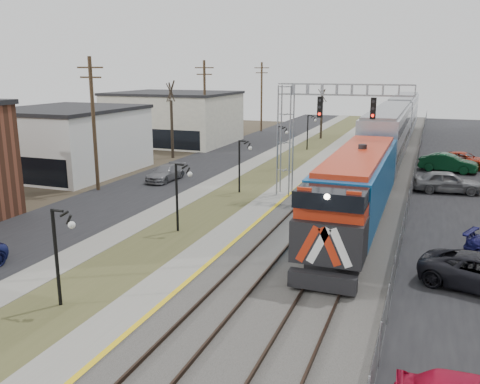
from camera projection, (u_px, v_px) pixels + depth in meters
The scene contains 19 objects.
street_west at pixel (191, 169), 47.17m from camera, with size 7.00×120.00×0.04m, color black.
sidewalk at pixel (236, 172), 45.63m from camera, with size 2.00×120.00×0.08m, color gray.
grass_median at pixel (267, 175), 44.61m from camera, with size 4.00×120.00×0.06m, color #494A27.
platform at pixel (301, 176), 43.56m from camera, with size 2.00×120.00×0.24m, color gray.
ballast_bed at pixel (360, 181), 41.85m from camera, with size 8.00×120.00×0.20m, color #595651.
platform_edge at pixel (311, 176), 43.23m from camera, with size 0.24×120.00×0.01m, color gold.
track_near at pixel (336, 177), 42.49m from camera, with size 1.58×120.00×0.15m.
track_far at pixel (379, 180), 41.30m from camera, with size 1.58×120.00×0.15m.
train at pixel (391, 133), 50.06m from camera, with size 3.00×63.05×5.33m.
signal_gantry at pixel (310, 121), 35.13m from camera, with size 9.00×1.07×8.15m.
lampposts at pixel (179, 197), 28.94m from camera, with size 0.14×62.14×4.00m.
utility_poles at pixel (94, 125), 37.92m from camera, with size 0.28×80.28×10.00m.
fence at pixel (414, 176), 40.25m from camera, with size 0.04×120.00×1.60m, color gray.
buildings_west at pixel (20, 148), 39.90m from camera, with size 14.00×67.00×7.00m.
bare_trees at pixel (197, 135), 50.49m from camera, with size 12.30×42.30×5.95m.
car_lot_e at pixel (447, 182), 38.09m from camera, with size 1.95×4.85×1.65m, color slate.
car_lot_f at pixel (448, 163), 45.68m from camera, with size 1.73×4.95×1.63m, color #0B381D.
car_street_b at pixel (165, 173), 42.17m from camera, with size 1.79×4.41×1.28m, color slate.
car_lot_g at pixel (464, 160), 47.59m from camera, with size 2.42×5.26×1.46m, color #B2260D.
Camera 1 is at (9.12, -6.74, 9.15)m, focal length 38.00 mm.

